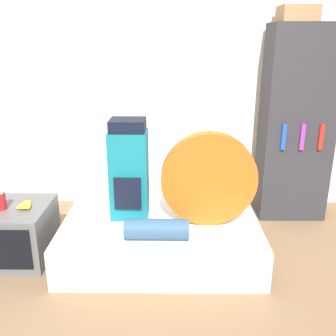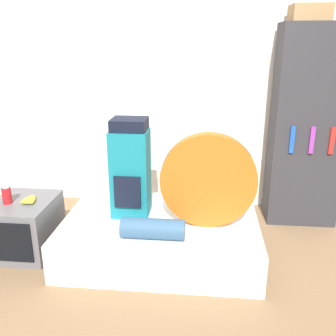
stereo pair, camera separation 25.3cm
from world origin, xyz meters
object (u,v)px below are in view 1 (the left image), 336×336
object	(u,v)px
backpack	(129,170)
cardboard_box	(298,14)
sleeping_roll	(157,229)
bookshelf	(296,125)
tent_bag	(209,179)
television	(21,232)
canister	(1,201)

from	to	relation	value
backpack	cardboard_box	distance (m)	2.09
sleeping_roll	bookshelf	distance (m)	1.85
tent_bag	cardboard_box	size ratio (longest dim) A/B	2.31
backpack	television	size ratio (longest dim) A/B	1.37
cardboard_box	television	bearing A→B (deg)	-159.05
sleeping_roll	canister	size ratio (longest dim) A/B	3.14
cardboard_box	tent_bag	bearing A→B (deg)	-132.88
bookshelf	sleeping_roll	bearing A→B (deg)	-139.35
backpack	tent_bag	size ratio (longest dim) A/B	1.09
cardboard_box	canister	bearing A→B (deg)	-159.05
sleeping_roll	tent_bag	bearing A→B (deg)	33.74
television	backpack	bearing A→B (deg)	9.49
backpack	television	distance (m)	1.04
television	cardboard_box	bearing A→B (deg)	20.95
tent_bag	sleeping_roll	distance (m)	0.57
sleeping_roll	canister	bearing A→B (deg)	169.87
cardboard_box	backpack	bearing A→B (deg)	-152.82
bookshelf	cardboard_box	distance (m)	1.03
backpack	sleeping_roll	bearing A→B (deg)	-59.72
backpack	canister	size ratio (longest dim) A/B	5.39
bookshelf	backpack	bearing A→B (deg)	-155.04
tent_bag	cardboard_box	xyz separation A→B (m)	(0.85, 0.91, 1.27)
tent_bag	bookshelf	size ratio (longest dim) A/B	0.40
canister	cardboard_box	distance (m)	3.04
canister	sleeping_roll	bearing A→B (deg)	-10.13
television	canister	distance (m)	0.32
bookshelf	canister	bearing A→B (deg)	-160.29
tent_bag	bookshelf	bearing A→B (deg)	43.26
television	bookshelf	distance (m)	2.74
sleeping_roll	television	xyz separation A→B (m)	(-1.14, 0.26, -0.18)
tent_bag	sleeping_roll	world-z (taller)	tent_bag
bookshelf	television	bearing A→B (deg)	-160.35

